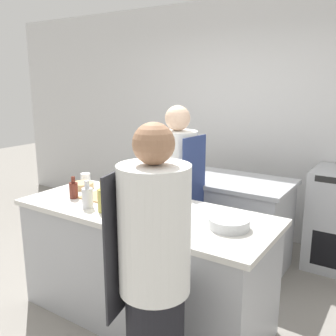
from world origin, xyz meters
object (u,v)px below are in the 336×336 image
at_px(chef_at_prep_near, 154,279).
at_px(cup, 85,178).
at_px(bottle_olive_oil, 74,190).
at_px(bowl_wooden_salad, 83,185).
at_px(bowl_ceramic_blue, 229,223).
at_px(bottle_cooking_oil, 126,205).
at_px(bottle_vinegar, 87,197).
at_px(bowl_prep_small, 145,196).
at_px(chef_at_stove, 178,195).
at_px(bowl_mixing_large, 167,210).
at_px(bottle_wine, 103,199).

height_order(chef_at_prep_near, cup, chef_at_prep_near).
xyz_separation_m(chef_at_prep_near, bottle_olive_oil, (-1.22, 0.57, 0.16)).
bearing_deg(bowl_wooden_salad, bowl_ceramic_blue, -5.50).
bearing_deg(bottle_cooking_oil, bottle_olive_oil, 168.25).
bearing_deg(cup, bottle_vinegar, -43.33).
xyz_separation_m(chef_at_prep_near, cup, (-1.50, 0.98, 0.13)).
height_order(bottle_olive_oil, cup, bottle_olive_oil).
height_order(chef_at_prep_near, bowl_prep_small, chef_at_prep_near).
distance_m(chef_at_prep_near, bottle_cooking_oil, 0.73).
xyz_separation_m(bottle_vinegar, bottle_cooking_oil, (0.40, -0.03, 0.02)).
xyz_separation_m(chef_at_stove, bowl_ceramic_blue, (0.82, -0.68, 0.12)).
xyz_separation_m(chef_at_stove, bowl_wooden_salad, (-0.67, -0.54, 0.11)).
height_order(bottle_olive_oil, bowl_prep_small, bottle_olive_oil).
height_order(bottle_vinegar, bottle_cooking_oil, bottle_cooking_oil).
distance_m(bowl_mixing_large, cup, 1.18).
xyz_separation_m(bowl_wooden_salad, cup, (-0.13, 0.16, 0.02)).
bearing_deg(chef_at_prep_near, cup, 43.81).
bearing_deg(bottle_olive_oil, bottle_wine, -14.67).
bearing_deg(bowl_mixing_large, cup, 164.95).
height_order(bottle_olive_oil, bowl_wooden_salad, bottle_olive_oil).
distance_m(bottle_wine, bowl_wooden_salad, 0.69).
relative_size(bottle_vinegar, bowl_mixing_large, 1.23).
relative_size(bowl_mixing_large, bowl_wooden_salad, 0.88).
height_order(chef_at_stove, bowl_prep_small, chef_at_stove).
bearing_deg(bowl_mixing_large, bottle_wine, -153.20).
xyz_separation_m(bottle_wine, cup, (-0.71, 0.52, -0.05)).
relative_size(chef_at_stove, cup, 18.02).
relative_size(chef_at_prep_near, bottle_olive_oil, 9.13).
height_order(chef_at_stove, bowl_mixing_large, chef_at_stove).
bearing_deg(bowl_ceramic_blue, bottle_olive_oil, -175.69).
distance_m(bottle_olive_oil, bottle_vinegar, 0.29).
height_order(chef_at_prep_near, bowl_mixing_large, chef_at_prep_near).
xyz_separation_m(bottle_vinegar, cup, (-0.55, 0.52, -0.04)).
relative_size(bottle_olive_oil, bottle_cooking_oil, 0.70).
height_order(bottle_wine, bowl_prep_small, bottle_wine).
bearing_deg(chef_at_prep_near, bowl_wooden_salad, 46.20).
bearing_deg(bowl_mixing_large, chef_at_stove, 116.21).
relative_size(chef_at_stove, bowl_mixing_large, 9.47).
bearing_deg(bowl_wooden_salad, bottle_vinegar, -40.12).
bearing_deg(chef_at_stove, bottle_cooking_oil, 14.03).
bearing_deg(bowl_ceramic_blue, bottle_vinegar, -168.90).
bearing_deg(cup, bowl_ceramic_blue, -10.76).
xyz_separation_m(bottle_cooking_oil, bowl_ceramic_blue, (0.68, 0.24, -0.07)).
bearing_deg(chef_at_stove, cup, -59.98).
relative_size(chef_at_prep_near, bowl_prep_small, 7.39).
bearing_deg(bowl_wooden_salad, cup, 128.25).
height_order(chef_at_prep_near, bowl_ceramic_blue, chef_at_prep_near).
bearing_deg(chef_at_prep_near, bowl_prep_small, 26.37).
bearing_deg(cup, bottle_wine, -36.29).
bearing_deg(bottle_vinegar, bowl_wooden_salad, 139.88).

